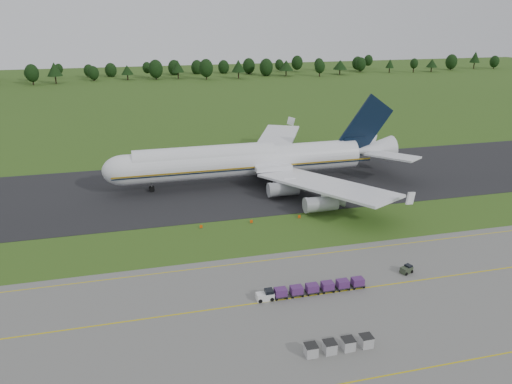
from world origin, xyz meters
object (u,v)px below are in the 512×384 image
object	(u,v)px
utility_cart	(406,270)
uld_row	(339,346)
baggage_train	(310,289)
edge_markers	(251,222)
aircraft	(251,160)

from	to	relation	value
utility_cart	uld_row	world-z (taller)	uld_row
uld_row	baggage_train	bearing A→B (deg)	85.22
edge_markers	baggage_train	bearing A→B (deg)	-85.38
utility_cart	uld_row	bearing A→B (deg)	-139.80
baggage_train	edge_markers	world-z (taller)	baggage_train
aircraft	utility_cart	bearing A→B (deg)	-74.34
baggage_train	utility_cart	xyz separation A→B (m)	(16.81, 1.97, -0.28)
aircraft	uld_row	xyz separation A→B (m)	(-4.38, -63.40, -4.93)
aircraft	baggage_train	bearing A→B (deg)	-93.73
baggage_train	utility_cart	distance (m)	16.92
baggage_train	uld_row	bearing A→B (deg)	-94.78
aircraft	baggage_train	world-z (taller)	aircraft
utility_cart	uld_row	size ratio (longest dim) A/B	0.25
baggage_train	uld_row	xyz separation A→B (m)	(-1.10, -13.17, -0.03)
utility_cart	uld_row	distance (m)	23.45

